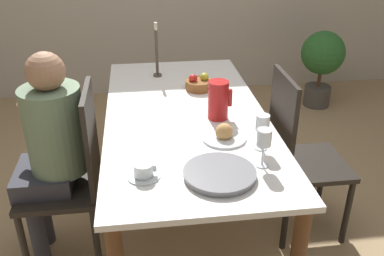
{
  "coord_description": "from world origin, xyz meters",
  "views": [
    {
      "loc": [
        -0.25,
        -2.2,
        1.8
      ],
      "look_at": [
        0.0,
        -0.28,
        0.79
      ],
      "focal_mm": 40.0,
      "sensor_mm": 36.0,
      "label": 1
    }
  ],
  "objects_px": {
    "serving_tray": "(220,174)",
    "bread_plate": "(224,135)",
    "chair_opposite": "(298,154)",
    "wine_glass_water": "(264,139)",
    "chair_person_side": "(73,175)",
    "fruit_bowl": "(199,84)",
    "wine_glass_juice": "(262,125)",
    "potted_plant": "(322,60)",
    "person_seated": "(50,143)",
    "candlestick_tall": "(157,55)",
    "red_pitcher": "(218,100)",
    "teacup_near_person": "(144,171)"
  },
  "relations": [
    {
      "from": "serving_tray",
      "to": "bread_plate",
      "type": "bearing_deg",
      "value": 75.44
    },
    {
      "from": "chair_opposite",
      "to": "serving_tray",
      "type": "bearing_deg",
      "value": -49.19
    },
    {
      "from": "wine_glass_water",
      "to": "bread_plate",
      "type": "height_order",
      "value": "wine_glass_water"
    },
    {
      "from": "chair_person_side",
      "to": "fruit_bowl",
      "type": "relative_size",
      "value": 5.83
    },
    {
      "from": "chair_opposite",
      "to": "wine_glass_juice",
      "type": "xyz_separation_m",
      "value": [
        -0.31,
        -0.27,
        0.34
      ]
    },
    {
      "from": "serving_tray",
      "to": "fruit_bowl",
      "type": "xyz_separation_m",
      "value": [
        0.05,
        1.01,
        0.02
      ]
    },
    {
      "from": "serving_tray",
      "to": "potted_plant",
      "type": "relative_size",
      "value": 0.43
    },
    {
      "from": "person_seated",
      "to": "potted_plant",
      "type": "bearing_deg",
      "value": -51.73
    },
    {
      "from": "candlestick_tall",
      "to": "potted_plant",
      "type": "height_order",
      "value": "candlestick_tall"
    },
    {
      "from": "candlestick_tall",
      "to": "potted_plant",
      "type": "relative_size",
      "value": 0.5
    },
    {
      "from": "wine_glass_juice",
      "to": "potted_plant",
      "type": "relative_size",
      "value": 0.24
    },
    {
      "from": "red_pitcher",
      "to": "bread_plate",
      "type": "distance_m",
      "value": 0.26
    },
    {
      "from": "person_seated",
      "to": "serving_tray",
      "type": "distance_m",
      "value": 0.93
    },
    {
      "from": "person_seated",
      "to": "wine_glass_juice",
      "type": "xyz_separation_m",
      "value": [
        1.05,
        -0.24,
        0.16
      ]
    },
    {
      "from": "bread_plate",
      "to": "teacup_near_person",
      "type": "bearing_deg",
      "value": -145.02
    },
    {
      "from": "person_seated",
      "to": "candlestick_tall",
      "type": "height_order",
      "value": "person_seated"
    },
    {
      "from": "bread_plate",
      "to": "chair_person_side",
      "type": "bearing_deg",
      "value": 173.41
    },
    {
      "from": "chair_opposite",
      "to": "potted_plant",
      "type": "xyz_separation_m",
      "value": [
        0.88,
        1.75,
        -0.05
      ]
    },
    {
      "from": "bread_plate",
      "to": "fruit_bowl",
      "type": "bearing_deg",
      "value": 92.7
    },
    {
      "from": "fruit_bowl",
      "to": "person_seated",
      "type": "bearing_deg",
      "value": -147.25
    },
    {
      "from": "fruit_bowl",
      "to": "potted_plant",
      "type": "relative_size",
      "value": 0.23
    },
    {
      "from": "teacup_near_person",
      "to": "candlestick_tall",
      "type": "height_order",
      "value": "candlestick_tall"
    },
    {
      "from": "serving_tray",
      "to": "candlestick_tall",
      "type": "distance_m",
      "value": 1.31
    },
    {
      "from": "person_seated",
      "to": "candlestick_tall",
      "type": "relative_size",
      "value": 3.18
    },
    {
      "from": "bread_plate",
      "to": "fruit_bowl",
      "type": "xyz_separation_m",
      "value": [
        -0.03,
        0.68,
        0.01
      ]
    },
    {
      "from": "potted_plant",
      "to": "wine_glass_water",
      "type": "bearing_deg",
      "value": -119.61
    },
    {
      "from": "wine_glass_juice",
      "to": "chair_opposite",
      "type": "bearing_deg",
      "value": 40.28
    },
    {
      "from": "red_pitcher",
      "to": "bread_plate",
      "type": "height_order",
      "value": "red_pitcher"
    },
    {
      "from": "red_pitcher",
      "to": "fruit_bowl",
      "type": "distance_m",
      "value": 0.44
    },
    {
      "from": "chair_person_side",
      "to": "wine_glass_water",
      "type": "bearing_deg",
      "value": -111.45
    },
    {
      "from": "wine_glass_water",
      "to": "wine_glass_juice",
      "type": "height_order",
      "value": "wine_glass_water"
    },
    {
      "from": "teacup_near_person",
      "to": "bread_plate",
      "type": "height_order",
      "value": "bread_plate"
    },
    {
      "from": "wine_glass_water",
      "to": "candlestick_tall",
      "type": "relative_size",
      "value": 0.49
    },
    {
      "from": "chair_person_side",
      "to": "potted_plant",
      "type": "distance_m",
      "value": 2.8
    },
    {
      "from": "chair_opposite",
      "to": "wine_glass_water",
      "type": "xyz_separation_m",
      "value": [
        -0.35,
        -0.42,
        0.35
      ]
    },
    {
      "from": "teacup_near_person",
      "to": "serving_tray",
      "type": "distance_m",
      "value": 0.33
    },
    {
      "from": "teacup_near_person",
      "to": "chair_person_side",
      "type": "bearing_deg",
      "value": 134.41
    },
    {
      "from": "person_seated",
      "to": "teacup_near_person",
      "type": "distance_m",
      "value": 0.63
    },
    {
      "from": "teacup_near_person",
      "to": "serving_tray",
      "type": "relative_size",
      "value": 0.45
    },
    {
      "from": "teacup_near_person",
      "to": "potted_plant",
      "type": "bearing_deg",
      "value": 51.02
    },
    {
      "from": "red_pitcher",
      "to": "wine_glass_water",
      "type": "bearing_deg",
      "value": -77.84
    },
    {
      "from": "person_seated",
      "to": "wine_glass_water",
      "type": "xyz_separation_m",
      "value": [
        1.01,
        -0.4,
        0.16
      ]
    },
    {
      "from": "serving_tray",
      "to": "potted_plant",
      "type": "xyz_separation_m",
      "value": [
        1.44,
        2.23,
        -0.28
      ]
    },
    {
      "from": "teacup_near_person",
      "to": "candlestick_tall",
      "type": "relative_size",
      "value": 0.39
    },
    {
      "from": "wine_glass_water",
      "to": "wine_glass_juice",
      "type": "relative_size",
      "value": 1.02
    },
    {
      "from": "chair_opposite",
      "to": "chair_person_side",
      "type": "bearing_deg",
      "value": -87.35
    },
    {
      "from": "candlestick_tall",
      "to": "wine_glass_juice",
      "type": "bearing_deg",
      "value": -67.55
    },
    {
      "from": "wine_glass_juice",
      "to": "fruit_bowl",
      "type": "bearing_deg",
      "value": 103.57
    },
    {
      "from": "candlestick_tall",
      "to": "potted_plant",
      "type": "xyz_separation_m",
      "value": [
        1.64,
        0.94,
        -0.42
      ]
    },
    {
      "from": "chair_opposite",
      "to": "wine_glass_water",
      "type": "relative_size",
      "value": 5.46
    }
  ]
}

